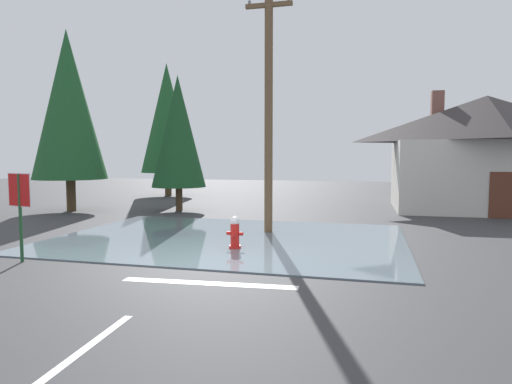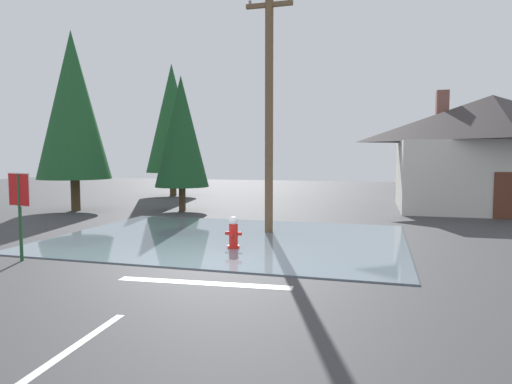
% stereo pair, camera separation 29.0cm
% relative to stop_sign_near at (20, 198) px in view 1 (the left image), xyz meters
% --- Properties ---
extents(ground_plane, '(80.00, 80.00, 0.10)m').
position_rel_stop_sign_near_xyz_m(ground_plane, '(4.41, 0.72, -1.65)').
color(ground_plane, '#38383A').
extents(flood_puddle, '(10.98, 8.09, 0.04)m').
position_rel_stop_sign_near_xyz_m(flood_puddle, '(4.05, 4.36, -1.58)').
color(flood_puddle, slate).
rests_on(flood_puddle, ground).
extents(lane_stop_bar, '(3.75, 0.57, 0.01)m').
position_rel_stop_sign_near_xyz_m(lane_stop_bar, '(5.21, -0.64, -1.60)').
color(lane_stop_bar, silver).
rests_on(lane_stop_bar, ground).
extents(lane_center_stripe, '(0.32, 2.86, 0.01)m').
position_rel_stop_sign_near_xyz_m(lane_center_stripe, '(4.70, -4.20, -1.60)').
color(lane_center_stripe, silver).
rests_on(lane_center_stripe, ground).
extents(stop_sign_near, '(0.83, 0.21, 2.23)m').
position_rel_stop_sign_near_xyz_m(stop_sign_near, '(0.00, 0.00, 0.00)').
color(stop_sign_near, '#1E4C28').
rests_on(stop_sign_near, ground).
extents(fire_hydrant, '(0.48, 0.41, 0.95)m').
position_rel_stop_sign_near_xyz_m(fire_hydrant, '(4.72, 2.79, -1.13)').
color(fire_hydrant, red).
rests_on(fire_hydrant, ground).
extents(utility_pole, '(1.60, 0.28, 8.30)m').
position_rel_stop_sign_near_xyz_m(utility_pole, '(5.02, 5.76, 2.73)').
color(utility_pole, brown).
rests_on(utility_pole, ground).
extents(house, '(9.21, 6.59, 6.06)m').
position_rel_stop_sign_near_xyz_m(house, '(13.85, 14.87, 1.32)').
color(house, beige).
rests_on(house, ground).
extents(pine_tree_tall_left, '(3.49, 3.49, 8.73)m').
position_rel_stop_sign_near_xyz_m(pine_tree_tall_left, '(-5.73, 9.55, 3.53)').
color(pine_tree_tall_left, '#4C3823').
rests_on(pine_tree_tall_left, ground).
extents(pine_tree_mid_left, '(3.57, 3.57, 8.91)m').
position_rel_stop_sign_near_xyz_m(pine_tree_mid_left, '(-4.95, 18.69, 3.64)').
color(pine_tree_mid_left, '#4C3823').
rests_on(pine_tree_mid_left, ground).
extents(pine_tree_short_left, '(2.63, 2.63, 6.57)m').
position_rel_stop_sign_near_xyz_m(pine_tree_short_left, '(-0.65, 10.91, 2.26)').
color(pine_tree_short_left, '#4C3823').
rests_on(pine_tree_short_left, ground).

